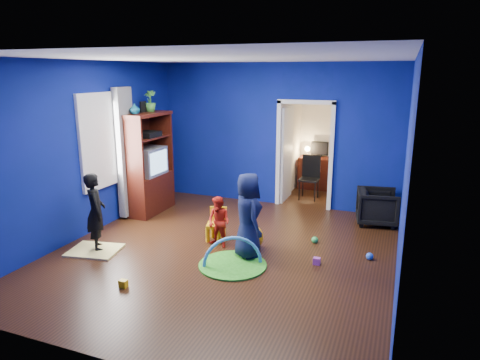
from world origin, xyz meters
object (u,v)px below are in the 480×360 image
at_px(child_black, 96,212).
at_px(child_navy, 248,216).
at_px(tv_armoire, 147,163).
at_px(kid_chair, 216,226).
at_px(toddler_red, 219,222).
at_px(hopper_ball, 250,237).
at_px(study_desk, 318,173).
at_px(folding_chair, 309,179).
at_px(crt_tv, 149,161).
at_px(play_mat, 233,265).
at_px(armchair, 377,207).
at_px(vase, 135,109).

distance_m(child_black, child_navy, 2.36).
distance_m(tv_armoire, kid_chair, 2.22).
height_order(toddler_red, hopper_ball, toddler_red).
bearing_deg(study_desk, child_black, -117.31).
xyz_separation_m(child_navy, study_desk, (0.21, 4.25, -0.27)).
distance_m(tv_armoire, folding_chair, 3.46).
bearing_deg(kid_chair, crt_tv, 136.82).
distance_m(crt_tv, study_desk, 4.07).
relative_size(child_navy, play_mat, 1.32).
xyz_separation_m(toddler_red, study_desk, (0.77, 4.06, -0.03)).
distance_m(armchair, tv_armoire, 4.44).
height_order(play_mat, study_desk, study_desk).
bearing_deg(crt_tv, armchair, 11.47).
distance_m(armchair, child_black, 4.88).
xyz_separation_m(play_mat, folding_chair, (0.30, 3.68, 0.45)).
distance_m(armchair, folding_chair, 1.87).
xyz_separation_m(toddler_red, folding_chair, (0.77, 3.10, 0.05)).
distance_m(toddler_red, folding_chair, 3.19).
height_order(armchair, play_mat, armchair).
bearing_deg(hopper_ball, vase, 163.07).
distance_m(child_navy, play_mat, 0.75).
relative_size(child_navy, kid_chair, 2.58).
bearing_deg(play_mat, hopper_ball, 86.71).
bearing_deg(child_navy, toddler_red, 31.30).
height_order(hopper_ball, play_mat, hopper_ball).
relative_size(vase, kid_chair, 0.39).
bearing_deg(crt_tv, toddler_red, -29.68).
height_order(child_navy, vase, vase).
relative_size(child_black, study_desk, 1.40).
xyz_separation_m(child_navy, play_mat, (-0.09, -0.40, -0.63)).
bearing_deg(armchair, child_black, 115.73).
xyz_separation_m(child_navy, toddler_red, (-0.56, 0.19, -0.24)).
relative_size(armchair, folding_chair, 0.77).
xyz_separation_m(child_black, toddler_red, (1.73, 0.78, -0.20)).
bearing_deg(crt_tv, child_navy, -27.43).
height_order(crt_tv, study_desk, crt_tv).
distance_m(toddler_red, vase, 2.75).
distance_m(armchair, hopper_ball, 2.62).
height_order(armchair, study_desk, study_desk).
height_order(kid_chair, folding_chair, folding_chair).
bearing_deg(study_desk, folding_chair, -90.00).
height_order(child_black, kid_chair, child_black).
distance_m(child_navy, toddler_red, 0.63).
relative_size(kid_chair, play_mat, 0.51).
height_order(vase, folding_chair, vase).
distance_m(tv_armoire, crt_tv, 0.06).
height_order(child_navy, folding_chair, child_navy).
distance_m(crt_tv, folding_chair, 3.44).
distance_m(study_desk, folding_chair, 0.96).
height_order(vase, play_mat, vase).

